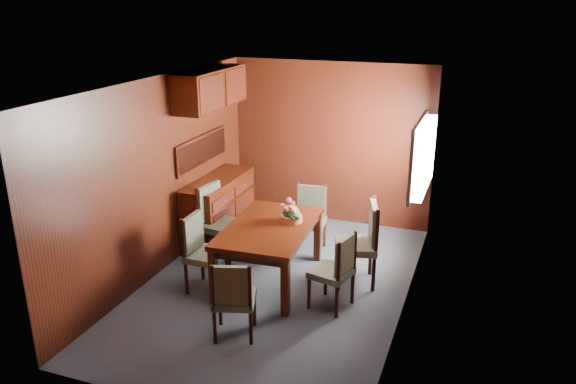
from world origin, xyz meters
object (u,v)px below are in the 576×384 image
at_px(chair_head, 233,296).
at_px(flower_centerpiece, 291,211).
at_px(chair_right_near, 337,268).
at_px(sideboard, 219,209).
at_px(chair_left_near, 202,248).
at_px(dining_table, 269,233).

height_order(chair_head, flower_centerpiece, flower_centerpiece).
relative_size(chair_right_near, flower_centerpiece, 3.09).
bearing_deg(flower_centerpiece, chair_right_near, -37.18).
distance_m(sideboard, chair_right_near, 2.40).
bearing_deg(chair_left_near, chair_head, 44.29).
height_order(sideboard, chair_head, sideboard).
distance_m(sideboard, flower_centerpiece, 1.55).
xyz_separation_m(sideboard, chair_left_near, (0.46, -1.36, 0.07)).
height_order(sideboard, chair_right_near, sideboard).
distance_m(chair_left_near, chair_head, 1.13).
bearing_deg(dining_table, chair_head, -87.68).
height_order(chair_left_near, chair_head, chair_left_near).
height_order(sideboard, flower_centerpiece, flower_centerpiece).
bearing_deg(chair_head, chair_left_near, 116.66).
height_order(sideboard, dining_table, sideboard).
bearing_deg(dining_table, sideboard, 138.11).
relative_size(dining_table, chair_head, 1.82).
bearing_deg(chair_right_near, chair_left_near, 107.70).
xyz_separation_m(sideboard, chair_head, (1.24, -2.16, 0.03)).
height_order(dining_table, chair_right_near, chair_right_near).
bearing_deg(chair_head, dining_table, 77.90).
bearing_deg(flower_centerpiece, sideboard, 152.24).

